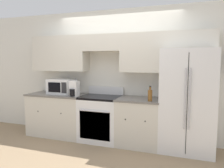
% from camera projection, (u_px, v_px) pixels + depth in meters
% --- Properties ---
extents(ground_plane, '(12.00, 12.00, 0.00)m').
position_uv_depth(ground_plane, '(106.00, 147.00, 4.00)').
color(ground_plane, '#937A5B').
extents(wall_back, '(8.00, 0.39, 2.60)m').
position_uv_depth(wall_back, '(117.00, 66.00, 4.39)').
color(wall_back, silver).
rests_on(wall_back, ground_plane).
extents(lower_cabinets_left, '(1.23, 0.64, 0.88)m').
position_uv_depth(lower_cabinets_left, '(58.00, 114.00, 4.65)').
color(lower_cabinets_left, beige).
rests_on(lower_cabinets_left, ground_plane).
extents(lower_cabinets_right, '(0.80, 0.64, 0.88)m').
position_uv_depth(lower_cabinets_right, '(139.00, 122.00, 4.07)').
color(lower_cabinets_right, beige).
rests_on(lower_cabinets_right, ground_plane).
extents(oven_range, '(0.76, 0.65, 1.04)m').
position_uv_depth(oven_range, '(101.00, 118.00, 4.32)').
color(oven_range, white).
rests_on(oven_range, ground_plane).
extents(refrigerator, '(0.90, 0.79, 1.78)m').
position_uv_depth(refrigerator, '(187.00, 100.00, 3.81)').
color(refrigerator, white).
rests_on(refrigerator, ground_plane).
extents(microwave, '(0.52, 0.42, 0.31)m').
position_uv_depth(microwave, '(62.00, 86.00, 4.62)').
color(microwave, white).
rests_on(microwave, lower_cabinets_left).
extents(bottle, '(0.07, 0.07, 0.27)m').
position_uv_depth(bottle, '(150.00, 95.00, 3.74)').
color(bottle, brown).
rests_on(bottle, lower_cabinets_right).
extents(coffee_maker, '(0.16, 0.21, 0.30)m').
position_uv_depth(coffee_maker, '(74.00, 89.00, 4.26)').
color(coffee_maker, white).
rests_on(coffee_maker, lower_cabinets_left).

